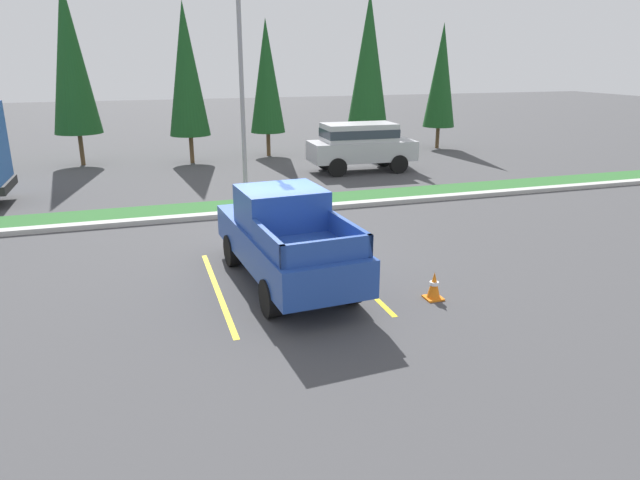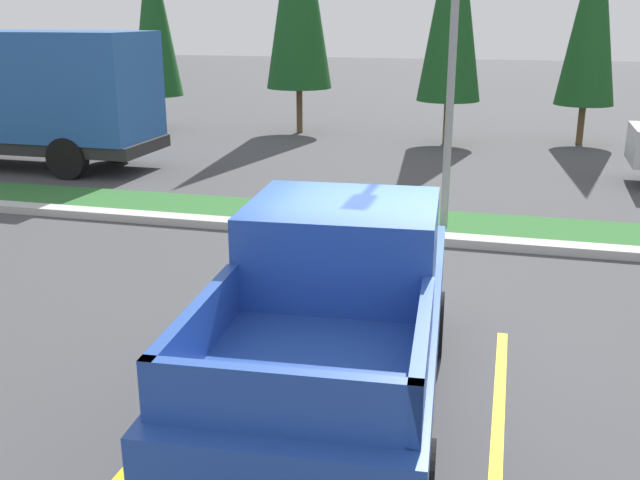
# 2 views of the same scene
# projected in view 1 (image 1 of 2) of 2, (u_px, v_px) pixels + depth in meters

# --- Properties ---
(ground_plane) EXTENTS (120.00, 120.00, 0.00)m
(ground_plane) POSITION_uv_depth(u_px,v_px,m) (290.00, 267.00, 13.82)
(ground_plane) COLOR #424244
(parking_line_near) EXTENTS (0.12, 4.80, 0.01)m
(parking_line_near) POSITION_uv_depth(u_px,v_px,m) (218.00, 290.00, 12.41)
(parking_line_near) COLOR yellow
(parking_line_near) RESTS_ON ground
(parking_line_far) EXTENTS (0.12, 4.80, 0.01)m
(parking_line_far) POSITION_uv_depth(u_px,v_px,m) (351.00, 275.00, 13.31)
(parking_line_far) COLOR yellow
(parking_line_far) RESTS_ON ground
(curb_strip) EXTENTS (56.00, 0.40, 0.15)m
(curb_strip) POSITION_uv_depth(u_px,v_px,m) (250.00, 213.00, 18.34)
(curb_strip) COLOR #B2B2AD
(curb_strip) RESTS_ON ground
(grass_median) EXTENTS (56.00, 1.80, 0.06)m
(grass_median) POSITION_uv_depth(u_px,v_px,m) (243.00, 206.00, 19.35)
(grass_median) COLOR #2D662D
(grass_median) RESTS_ON ground
(pickup_truck_main) EXTENTS (2.27, 5.35, 2.10)m
(pickup_truck_main) POSITION_uv_depth(u_px,v_px,m) (285.00, 238.00, 12.59)
(pickup_truck_main) COLOR black
(pickup_truck_main) RESTS_ON ground
(suv_distant) EXTENTS (4.64, 2.05, 2.10)m
(suv_distant) POSITION_uv_depth(u_px,v_px,m) (361.00, 143.00, 24.99)
(suv_distant) COLOR black
(suv_distant) RESTS_ON ground
(street_light) EXTENTS (0.24, 1.49, 7.13)m
(street_light) POSITION_uv_depth(u_px,v_px,m) (242.00, 81.00, 17.81)
(street_light) COLOR gray
(street_light) RESTS_ON ground
(cypress_tree_left_inner) EXTENTS (2.13, 2.13, 8.19)m
(cypress_tree_left_inner) POSITION_uv_depth(u_px,v_px,m) (70.00, 57.00, 25.44)
(cypress_tree_left_inner) COLOR brown
(cypress_tree_left_inner) RESTS_ON ground
(cypress_tree_center) EXTENTS (1.89, 1.89, 7.28)m
(cypress_tree_center) POSITION_uv_depth(u_px,v_px,m) (186.00, 70.00, 26.16)
(cypress_tree_center) COLOR brown
(cypress_tree_center) RESTS_ON ground
(cypress_tree_right_inner) EXTENTS (1.73, 1.73, 6.66)m
(cypress_tree_right_inner) POSITION_uv_depth(u_px,v_px,m) (267.00, 76.00, 28.24)
(cypress_tree_right_inner) COLOR brown
(cypress_tree_right_inner) RESTS_ON ground
(cypress_tree_rightmost) EXTENTS (2.06, 2.06, 7.94)m
(cypress_tree_rightmost) POSITION_uv_depth(u_px,v_px,m) (369.00, 60.00, 28.75)
(cypress_tree_rightmost) COLOR brown
(cypress_tree_rightmost) RESTS_ON ground
(cypress_tree_far_right) EXTENTS (1.71, 1.71, 6.58)m
(cypress_tree_far_right) POSITION_uv_depth(u_px,v_px,m) (441.00, 76.00, 30.70)
(cypress_tree_far_right) COLOR brown
(cypress_tree_far_right) RESTS_ON ground
(traffic_cone) EXTENTS (0.36, 0.36, 0.60)m
(traffic_cone) POSITION_uv_depth(u_px,v_px,m) (434.00, 286.00, 11.90)
(traffic_cone) COLOR orange
(traffic_cone) RESTS_ON ground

